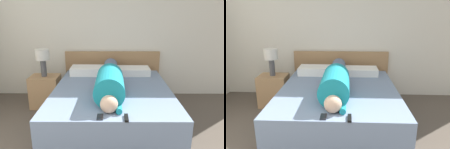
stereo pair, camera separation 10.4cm
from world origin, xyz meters
The scene contains 10 objects.
wall_back centered at (0.00, 3.43, 1.30)m, with size 5.88×0.06×2.60m.
bed centered at (-0.09, 2.27, 0.26)m, with size 1.64×1.94×0.52m.
headboard centered at (-0.09, 3.36, 0.43)m, with size 1.76×0.04×0.85m.
nightstand centered at (-1.22, 2.82, 0.27)m, with size 0.47×0.37×0.53m.
table_lamp centered at (-1.22, 2.82, 0.85)m, with size 0.22×0.22×0.45m.
person_lying centered at (-0.12, 2.18, 0.67)m, with size 0.36×1.77×0.36m.
pillow_near_headboard centered at (-0.50, 2.99, 0.58)m, with size 0.60×0.35×0.13m.
pillow_second centered at (0.26, 2.99, 0.58)m, with size 0.57×0.35×0.12m.
tv_remote centered at (0.06, 1.37, 0.53)m, with size 0.04×0.15×0.02m.
cell_phone centered at (-0.21, 1.40, 0.52)m, with size 0.06×0.13×0.01m.
Camera 2 is at (0.03, -0.64, 1.58)m, focal length 35.00 mm.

